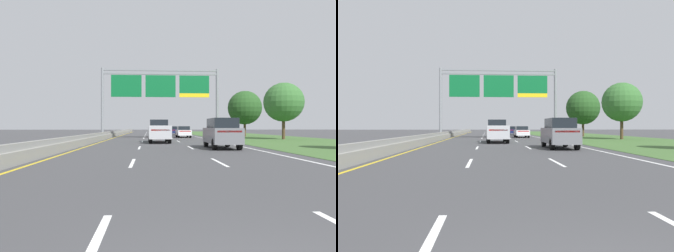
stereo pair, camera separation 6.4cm
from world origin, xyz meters
TOP-DOWN VIEW (x-y plane):
  - ground_plane at (0.00, 35.00)m, footprint 220.00×220.00m
  - lane_striping at (0.00, 34.54)m, footprint 11.96×106.00m
  - grass_verge_right at (13.95, 35.00)m, footprint 14.00×110.00m
  - median_barrier_concrete at (-6.60, 35.00)m, footprint 0.60×110.00m
  - overhead_sign_gantry at (0.30, 36.15)m, footprint 15.06×0.42m
  - pickup_truck_silver at (-0.20, 26.60)m, footprint 2.08×5.43m
  - car_red_centre_lane_sedan at (-0.13, 41.15)m, footprint 1.94×4.45m
  - car_grey_right_lane_suv at (3.94, 18.63)m, footprint 1.98×4.73m
  - car_white_right_lane_sedan at (3.60, 39.54)m, footprint 1.82×4.40m
  - car_navy_right_lane_sedan at (3.54, 51.99)m, footprint 1.88×4.42m
  - roadside_tree_mid at (14.77, 32.53)m, footprint 4.63×4.63m
  - roadside_tree_far at (13.35, 42.63)m, footprint 5.10×5.10m

SIDE VIEW (x-z plane):
  - ground_plane at x=0.00m, z-range 0.00..0.00m
  - lane_striping at x=0.00m, z-range 0.00..0.01m
  - grass_verge_right at x=13.95m, z-range 0.00..0.02m
  - median_barrier_concrete at x=-6.60m, z-range -0.07..0.78m
  - car_red_centre_lane_sedan at x=-0.13m, z-range 0.03..1.60m
  - car_white_right_lane_sedan at x=3.60m, z-range 0.03..1.60m
  - car_navy_right_lane_sedan at x=3.54m, z-range 0.03..1.60m
  - pickup_truck_silver at x=-0.20m, z-range -0.03..2.17m
  - car_grey_right_lane_suv at x=3.94m, z-range 0.04..2.15m
  - roadside_tree_far at x=13.35m, z-range 0.91..7.85m
  - roadside_tree_mid at x=14.77m, z-range 1.05..7.79m
  - overhead_sign_gantry at x=0.30m, z-range 1.86..10.82m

